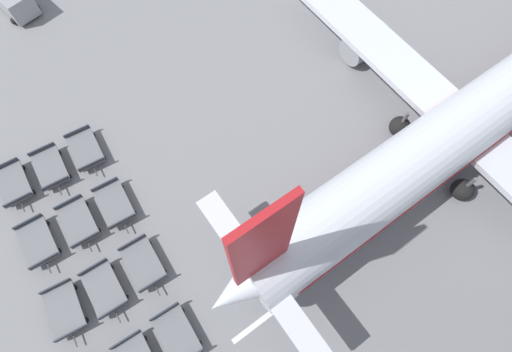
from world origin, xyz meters
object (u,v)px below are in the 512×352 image
object	(u,v)px
baggage_dolly_row_mid_a_col_a	(50,168)
baggage_dolly_row_mid_a_col_c	(104,289)
baggage_dolly_row_mid_b_col_a	(86,150)
baggage_dolly_row_near_col_a	(13,184)
airplane	(480,114)
baggage_dolly_row_mid_a_col_b	(78,222)
baggage_dolly_row_near_col_c	(64,310)
baggage_dolly_row_mid_b_col_d	(177,335)
baggage_dolly_row_mid_b_col_b	(115,204)
baggage_dolly_row_near_col_b	(38,242)
baggage_dolly_row_mid_b_col_c	(143,264)

from	to	relation	value
baggage_dolly_row_mid_a_col_a	baggage_dolly_row_mid_a_col_c	size ratio (longest dim) A/B	1.01
baggage_dolly_row_mid_b_col_a	baggage_dolly_row_near_col_a	bearing A→B (deg)	-94.13
baggage_dolly_row_mid_a_col_c	airplane	bearing A→B (deg)	79.59
baggage_dolly_row_mid_a_col_a	baggage_dolly_row_mid_a_col_b	xyz separation A→B (m)	(4.38, -0.04, 0.00)
baggage_dolly_row_near_col_a	baggage_dolly_row_near_col_c	world-z (taller)	same
baggage_dolly_row_mid_b_col_a	baggage_dolly_row_mid_b_col_d	size ratio (longest dim) A/B	1.01
baggage_dolly_row_near_col_c	baggage_dolly_row_mid_a_col_a	size ratio (longest dim) A/B	1.01
baggage_dolly_row_mid_b_col_a	baggage_dolly_row_mid_b_col_d	world-z (taller)	same
baggage_dolly_row_mid_a_col_b	baggage_dolly_row_mid_b_col_b	xyz separation A→B (m)	(0.21, 2.33, 0.00)
baggage_dolly_row_mid_b_col_a	baggage_dolly_row_mid_b_col_b	distance (m)	4.51
baggage_dolly_row_mid_a_col_c	baggage_dolly_row_mid_b_col_a	size ratio (longest dim) A/B	0.99
baggage_dolly_row_near_col_b	baggage_dolly_row_near_col_c	bearing A→B (deg)	-3.21
baggage_dolly_row_mid_b_col_b	baggage_dolly_row_mid_b_col_c	xyz separation A→B (m)	(4.26, -0.27, 0.00)
baggage_dolly_row_near_col_b	baggage_dolly_row_mid_b_col_b	distance (m)	4.84
baggage_dolly_row_mid_a_col_b	baggage_dolly_row_mid_b_col_a	world-z (taller)	same
baggage_dolly_row_mid_a_col_b	baggage_dolly_row_mid_b_col_c	bearing A→B (deg)	24.82
baggage_dolly_row_near_col_b	baggage_dolly_row_mid_a_col_b	distance (m)	2.50
baggage_dolly_row_mid_b_col_a	baggage_dolly_row_mid_b_col_d	xyz separation A→B (m)	(13.22, -0.73, 0.00)
baggage_dolly_row_mid_b_col_c	baggage_dolly_row_mid_a_col_a	bearing A→B (deg)	-167.08
baggage_dolly_row_mid_b_col_a	baggage_dolly_row_mid_b_col_b	world-z (taller)	same
baggage_dolly_row_near_col_c	baggage_dolly_row_mid_b_col_a	size ratio (longest dim) A/B	1.00
baggage_dolly_row_near_col_a	baggage_dolly_row_mid_a_col_a	distance (m)	2.37
airplane	baggage_dolly_row_mid_b_col_a	distance (m)	24.98
baggage_dolly_row_near_col_a	baggage_dolly_row_mid_b_col_b	distance (m)	6.73
baggage_dolly_row_mid_a_col_c	baggage_dolly_row_mid_b_col_a	bearing A→B (deg)	161.71
baggage_dolly_row_mid_a_col_c	baggage_dolly_row_mid_b_col_d	world-z (taller)	same
baggage_dolly_row_near_col_a	baggage_dolly_row_mid_a_col_c	distance (m)	9.33
airplane	baggage_dolly_row_mid_b_col_a	size ratio (longest dim) A/B	10.88
baggage_dolly_row_mid_b_col_b	baggage_dolly_row_mid_b_col_d	xyz separation A→B (m)	(8.71, -0.59, 0.00)
baggage_dolly_row_near_col_c	baggage_dolly_row_mid_a_col_a	distance (m)	9.08
airplane	baggage_dolly_row_mid_a_col_c	xyz separation A→B (m)	(-4.40, -23.96, -2.60)
baggage_dolly_row_near_col_c	baggage_dolly_row_mid_a_col_b	bearing A→B (deg)	147.29
baggage_dolly_row_near_col_b	baggage_dolly_row_mid_a_col_c	xyz separation A→B (m)	(4.69, 2.06, 0.00)
baggage_dolly_row_mid_a_col_b	baggage_dolly_row_mid_b_col_d	bearing A→B (deg)	11.04
baggage_dolly_row_mid_a_col_b	baggage_dolly_row_mid_b_col_d	xyz separation A→B (m)	(8.92, 1.74, 0.00)
baggage_dolly_row_mid_a_col_c	baggage_dolly_row_mid_b_col_d	size ratio (longest dim) A/B	1.00
baggage_dolly_row_near_col_c	baggage_dolly_row_mid_b_col_d	bearing A→B (deg)	43.92
baggage_dolly_row_near_col_a	baggage_dolly_row_mid_b_col_c	world-z (taller)	same
baggage_dolly_row_mid_b_col_b	baggage_dolly_row_mid_b_col_c	world-z (taller)	same
baggage_dolly_row_near_col_b	baggage_dolly_row_near_col_c	distance (m)	4.48
airplane	baggage_dolly_row_mid_b_col_b	bearing A→B (deg)	-112.27
airplane	baggage_dolly_row_near_col_b	distance (m)	27.68
baggage_dolly_row_mid_a_col_b	baggage_dolly_row_mid_b_col_c	world-z (taller)	same
airplane	baggage_dolly_row_near_col_c	distance (m)	26.80
baggage_dolly_row_mid_b_col_b	baggage_dolly_row_mid_a_col_b	bearing A→B (deg)	-95.16
airplane	baggage_dolly_row_near_col_c	xyz separation A→B (m)	(-4.62, -26.27, -2.60)
baggage_dolly_row_mid_a_col_a	baggage_dolly_row_mid_a_col_b	distance (m)	4.38
airplane	baggage_dolly_row_mid_b_col_c	xyz separation A→B (m)	(-4.42, -21.46, -2.60)
baggage_dolly_row_near_col_b	baggage_dolly_row_mid_b_col_d	xyz separation A→B (m)	(9.12, 4.23, 0.00)
airplane	baggage_dolly_row_mid_b_col_d	size ratio (longest dim) A/B	10.98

